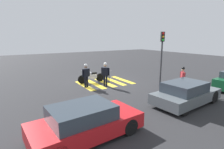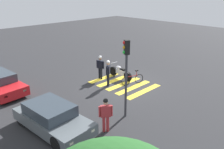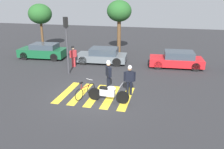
# 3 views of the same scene
# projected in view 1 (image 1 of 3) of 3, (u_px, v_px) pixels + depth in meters

# --- Properties ---
(ground_plane) EXTENTS (60.00, 60.00, 0.00)m
(ground_plane) POSITION_uv_depth(u_px,v_px,m) (105.00, 83.00, 14.55)
(ground_plane) COLOR #2B2B2D
(police_motorcycle) EXTENTS (2.28, 0.62, 1.06)m
(police_motorcycle) POSITION_uv_depth(u_px,v_px,m) (91.00, 77.00, 14.51)
(police_motorcycle) COLOR black
(police_motorcycle) RESTS_ON ground_plane
(leaning_bicycle) EXTENTS (0.67, 1.62, 0.99)m
(leaning_bicycle) POSITION_uv_depth(u_px,v_px,m) (107.00, 77.00, 15.05)
(leaning_bicycle) COLOR black
(leaning_bicycle) RESTS_ON ground_plane
(officer_on_foot) EXTENTS (0.45, 0.58, 1.83)m
(officer_on_foot) POSITION_uv_depth(u_px,v_px,m) (105.00, 73.00, 13.23)
(officer_on_foot) COLOR black
(officer_on_foot) RESTS_ON ground_plane
(officer_by_motorcycle) EXTENTS (0.66, 0.29, 1.78)m
(officer_by_motorcycle) POSITION_uv_depth(u_px,v_px,m) (86.00, 74.00, 12.96)
(officer_by_motorcycle) COLOR black
(officer_by_motorcycle) RESTS_ON ground_plane
(pedestrian_bystander) EXTENTS (0.42, 0.56, 1.71)m
(pedestrian_bystander) POSITION_uv_depth(u_px,v_px,m) (182.00, 77.00, 12.04)
(pedestrian_bystander) COLOR #B22D33
(pedestrian_bystander) RESTS_ON ground_plane
(crosswalk_stripes) EXTENTS (4.05, 3.19, 0.01)m
(crosswalk_stripes) POSITION_uv_depth(u_px,v_px,m) (105.00, 82.00, 14.55)
(crosswalk_stripes) COLOR yellow
(crosswalk_stripes) RESTS_ON ground_plane
(car_grey_coupe) EXTENTS (4.28, 2.15, 1.28)m
(car_grey_coupe) POSITION_uv_depth(u_px,v_px,m) (186.00, 93.00, 9.75)
(car_grey_coupe) COLOR black
(car_grey_coupe) RESTS_ON ground_plane
(car_red_convertible) EXTENTS (4.22, 2.12, 1.29)m
(car_red_convertible) POSITION_uv_depth(u_px,v_px,m) (86.00, 122.00, 6.46)
(car_red_convertible) COLOR black
(car_red_convertible) RESTS_ON ground_plane
(traffic_light_pole) EXTENTS (0.32, 0.36, 4.05)m
(traffic_light_pole) POSITION_uv_depth(u_px,v_px,m) (162.00, 50.00, 12.92)
(traffic_light_pole) COLOR #38383D
(traffic_light_pole) RESTS_ON ground_plane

